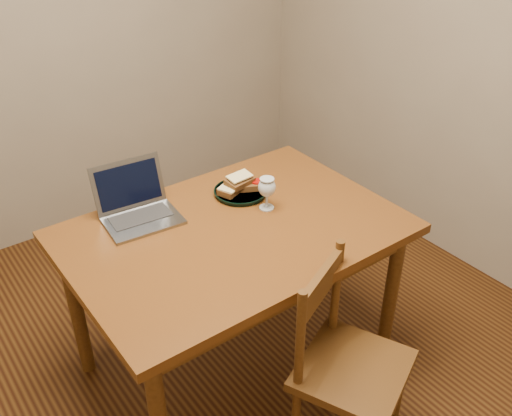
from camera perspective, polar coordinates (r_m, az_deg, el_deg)
floor at (r=2.68m, az=-3.39°, el=-16.73°), size 3.20×3.20×0.02m
back_wall at (r=3.33m, az=-20.57°, el=17.91°), size 3.20×0.02×2.60m
right_wall at (r=3.04m, az=23.01°, el=16.22°), size 0.02×3.20×2.60m
table at (r=2.31m, az=-2.17°, el=-3.78°), size 1.30×0.90×0.74m
chair at (r=2.16m, az=9.24°, el=-14.54°), size 0.51×0.50×0.42m
plate at (r=2.48m, az=-1.55°, el=1.62°), size 0.23×0.23×0.02m
sandwich_cheese at (r=2.45m, az=-2.45°, el=2.03°), size 0.14×0.11×0.04m
sandwich_tomato at (r=2.48m, az=-0.58°, el=2.41°), size 0.14×0.12×0.04m
sandwich_top at (r=2.45m, az=-1.65°, el=2.80°), size 0.13×0.09×0.04m
milk_glass at (r=2.34m, az=1.09°, el=1.47°), size 0.07×0.07×0.14m
laptop at (r=2.36m, az=-11.90°, el=0.46°), size 0.32×0.29×0.21m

